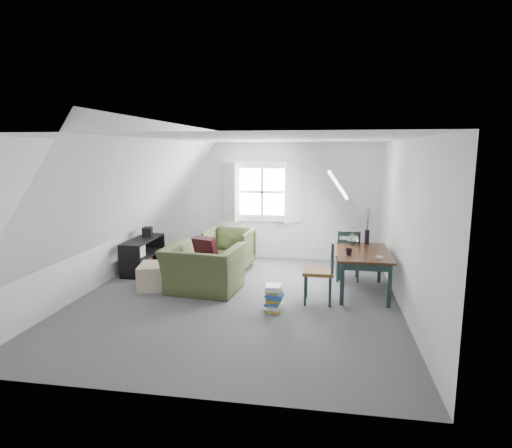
% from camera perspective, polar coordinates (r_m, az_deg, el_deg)
% --- Properties ---
extents(floor, '(5.50, 5.50, 0.00)m').
position_cam_1_polar(floor, '(6.89, -2.59, -10.01)').
color(floor, '#4E4D52').
rests_on(floor, ground).
extents(ceiling, '(5.50, 5.50, 0.00)m').
position_cam_1_polar(ceiling, '(6.48, -2.77, 11.26)').
color(ceiling, white).
rests_on(ceiling, wall_back).
extents(wall_back, '(5.00, 0.00, 5.00)m').
position_cam_1_polar(wall_back, '(9.25, 0.87, 3.10)').
color(wall_back, silver).
rests_on(wall_back, ground).
extents(wall_front, '(5.00, 0.00, 5.00)m').
position_cam_1_polar(wall_front, '(3.99, -10.98, -6.23)').
color(wall_front, silver).
rests_on(wall_front, ground).
extents(wall_left, '(0.00, 5.50, 5.50)m').
position_cam_1_polar(wall_left, '(7.50, -21.72, 0.79)').
color(wall_left, silver).
rests_on(wall_left, ground).
extents(wall_right, '(0.00, 5.50, 5.50)m').
position_cam_1_polar(wall_right, '(6.53, 19.31, -0.32)').
color(wall_right, silver).
rests_on(wall_right, ground).
extents(slope_left, '(3.19, 5.50, 4.48)m').
position_cam_1_polar(slope_left, '(6.99, -15.28, 4.87)').
color(slope_left, white).
rests_on(slope_left, wall_left).
extents(slope_right, '(3.19, 5.50, 4.48)m').
position_cam_1_polar(slope_right, '(6.36, 11.11, 4.57)').
color(slope_right, white).
rests_on(slope_right, wall_right).
extents(dormer_window, '(1.71, 0.35, 1.30)m').
position_cam_1_polar(dormer_window, '(9.16, 0.80, 4.29)').
color(dormer_window, white).
rests_on(dormer_window, wall_back).
extents(skylight, '(0.35, 0.75, 0.47)m').
position_cam_1_polar(skylight, '(7.66, 10.83, 5.23)').
color(skylight, white).
rests_on(skylight, slope_right).
extents(armchair_near, '(1.31, 1.18, 0.78)m').
position_cam_1_polar(armchair_near, '(7.31, -6.99, -8.89)').
color(armchair_near, '#3D4724').
rests_on(armchair_near, floor).
extents(armchair_far, '(0.95, 0.97, 0.81)m').
position_cam_1_polar(armchair_far, '(8.60, -3.53, -5.95)').
color(armchair_far, '#3D4724').
rests_on(armchair_far, floor).
extents(throw_pillow, '(0.47, 0.37, 0.43)m').
position_cam_1_polar(throw_pillow, '(7.25, -6.77, -3.27)').
color(throw_pillow, '#390F18').
rests_on(throw_pillow, armchair_near).
extents(ottoman, '(0.74, 0.74, 0.41)m').
position_cam_1_polar(ottoman, '(7.57, -12.89, -6.78)').
color(ottoman, tan).
rests_on(ottoman, floor).
extents(dining_table, '(0.85, 1.41, 0.71)m').
position_cam_1_polar(dining_table, '(7.24, 14.08, -4.26)').
color(dining_table, '#331B0D').
rests_on(dining_table, floor).
extents(demijohn, '(0.20, 0.20, 0.28)m').
position_cam_1_polar(demijohn, '(7.62, 12.76, -1.89)').
color(demijohn, silver).
rests_on(demijohn, dining_table).
extents(vase_twigs, '(0.08, 0.09, 0.64)m').
position_cam_1_polar(vase_twigs, '(7.73, 14.57, -1.59)').
color(vase_twigs, black).
rests_on(vase_twigs, dining_table).
extents(cup, '(0.13, 0.13, 0.10)m').
position_cam_1_polar(cup, '(6.91, 12.24, -4.06)').
color(cup, black).
rests_on(cup, dining_table).
extents(paper_box, '(0.11, 0.08, 0.04)m').
position_cam_1_polar(paper_box, '(6.80, 16.10, -4.30)').
color(paper_box, white).
rests_on(paper_box, dining_table).
extents(dining_chair_far, '(0.44, 0.44, 0.94)m').
position_cam_1_polar(dining_chair_far, '(7.89, 12.15, -3.95)').
color(dining_chair_far, brown).
rests_on(dining_chair_far, floor).
extents(dining_chair_near, '(0.46, 0.46, 0.98)m').
position_cam_1_polar(dining_chair_near, '(6.68, 8.64, -6.15)').
color(dining_chair_near, brown).
rests_on(dining_chair_near, floor).
extents(media_shelf, '(0.41, 1.24, 0.63)m').
position_cam_1_polar(media_shelf, '(8.64, -14.91, -4.23)').
color(media_shelf, black).
rests_on(media_shelf, floor).
extents(electronics_box, '(0.23, 0.28, 0.20)m').
position_cam_1_polar(electronics_box, '(8.81, -14.26, -1.06)').
color(electronics_box, black).
rests_on(electronics_box, media_shelf).
extents(magazine_stack, '(0.29, 0.34, 0.39)m').
position_cam_1_polar(magazine_stack, '(6.37, 2.39, -9.84)').
color(magazine_stack, '#B29933').
rests_on(magazine_stack, floor).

